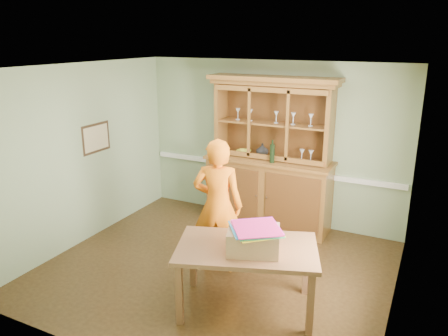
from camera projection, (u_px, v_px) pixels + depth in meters
The scene contains 14 objects.
floor at pixel (216, 269), 5.98m from camera, with size 4.50×4.50×0.00m, color #493217.
ceiling at pixel (215, 68), 5.20m from camera, with size 4.50×4.50×0.00m, color white.
wall_back at pixel (270, 143), 7.31m from camera, with size 4.50×4.50×0.00m, color gray.
wall_left at pixel (83, 155), 6.55m from camera, with size 4.00×4.00×0.00m, color gray.
wall_right at pixel (403, 204), 4.63m from camera, with size 4.00×4.00×0.00m, color gray.
wall_front at pixel (112, 237), 3.88m from camera, with size 4.50×4.50×0.00m, color gray.
chair_rail at pixel (269, 169), 7.41m from camera, with size 4.41×0.05×0.08m, color white.
framed_map at pixel (96, 138), 6.74m from camera, with size 0.03×0.60×0.46m.
window_panel at pixel (400, 199), 4.34m from camera, with size 0.03×0.96×1.36m.
china_hutch at pixel (270, 176), 7.16m from camera, with size 2.10×0.69×2.47m.
dining_table at pixel (247, 254), 4.94m from camera, with size 1.80×1.41×0.79m.
cardboard_box at pixel (254, 240), 4.78m from camera, with size 0.56×0.45×0.26m, color #8F6D4A.
kite_stack at pixel (255, 229), 4.68m from camera, with size 0.67×0.67×0.05m.
person at pixel (218, 206), 5.76m from camera, with size 0.66×0.44×1.82m, color orange.
Camera 1 is at (2.46, -4.72, 3.06)m, focal length 35.00 mm.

